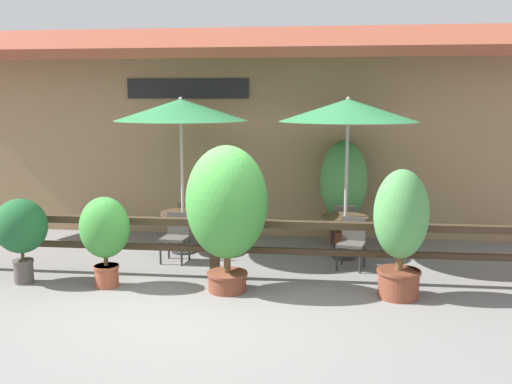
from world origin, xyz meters
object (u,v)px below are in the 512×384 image
(dining_table_near, at_px, (183,220))
(patio_umbrella_middle, at_px, (348,110))
(dining_table_middle, at_px, (345,225))
(potted_plant_broad_leaf, at_px, (227,206))
(chair_near_wallside, at_px, (189,220))
(potted_plant_small_flowering, at_px, (401,227))
(chair_middle_streetside, at_px, (352,240))
(potted_plant_tall_tropical, at_px, (344,184))
(chair_middle_wallside, at_px, (343,224))
(potted_plant_corner_fern, at_px, (21,229))
(patio_umbrella_near, at_px, (181,110))
(potted_plant_entrance_palm, at_px, (105,232))
(chair_near_streetside, at_px, (176,235))

(dining_table_near, xyz_separation_m, patio_umbrella_middle, (2.93, -0.05, 2.00))
(dining_table_middle, relative_size, potted_plant_broad_leaf, 0.38)
(chair_near_wallside, distance_m, potted_plant_small_flowering, 4.54)
(dining_table_near, height_order, chair_middle_streetside, chair_middle_streetside)
(chair_near_wallside, bearing_deg, potted_plant_tall_tropical, -178.03)
(chair_middle_wallside, distance_m, potted_plant_corner_fern, 5.59)
(patio_umbrella_near, relative_size, potted_plant_corner_fern, 2.16)
(dining_table_middle, relative_size, potted_plant_entrance_palm, 0.60)
(patio_umbrella_near, distance_m, patio_umbrella_middle, 2.93)
(chair_near_wallside, height_order, potted_plant_tall_tropical, potted_plant_tall_tropical)
(potted_plant_broad_leaf, bearing_deg, potted_plant_tall_tropical, 60.12)
(patio_umbrella_near, distance_m, dining_table_near, 2.00)
(chair_middle_streetside, bearing_deg, chair_middle_wallside, 108.16)
(potted_plant_entrance_palm, xyz_separation_m, potted_plant_small_flowering, (4.29, 0.03, 0.18))
(chair_near_streetside, xyz_separation_m, potted_plant_tall_tropical, (2.91, 1.63, 0.69))
(patio_umbrella_middle, bearing_deg, chair_near_streetside, -169.14)
(chair_middle_streetside, relative_size, potted_plant_small_flowering, 0.46)
(dining_table_near, bearing_deg, potted_plant_corner_fern, -134.49)
(chair_near_wallside, distance_m, dining_table_middle, 3.04)
(patio_umbrella_middle, distance_m, chair_middle_wallside, 2.21)
(patio_umbrella_middle, height_order, chair_middle_wallside, patio_umbrella_middle)
(patio_umbrella_middle, distance_m, potted_plant_entrance_palm, 4.49)
(patio_umbrella_near, xyz_separation_m, potted_plant_entrance_palm, (-0.67, -2.07, -1.75))
(chair_middle_wallside, bearing_deg, potted_plant_small_flowering, 99.17)
(potted_plant_small_flowering, bearing_deg, dining_table_near, 150.56)
(chair_near_streetside, distance_m, potted_plant_corner_fern, 2.50)
(dining_table_middle, distance_m, potted_plant_entrance_palm, 4.14)
(chair_near_wallside, bearing_deg, patio_umbrella_middle, 161.50)
(patio_umbrella_middle, bearing_deg, potted_plant_tall_tropical, 90.23)
(patio_umbrella_near, height_order, dining_table_middle, patio_umbrella_near)
(patio_umbrella_middle, bearing_deg, chair_near_wallside, 167.48)
(chair_middle_wallside, height_order, potted_plant_small_flowering, potted_plant_small_flowering)
(dining_table_near, height_order, potted_plant_small_flowering, potted_plant_small_flowering)
(chair_near_streetside, bearing_deg, dining_table_near, 98.26)
(chair_middle_wallside, distance_m, potted_plant_tall_tropical, 0.83)
(potted_plant_broad_leaf, bearing_deg, chair_near_wallside, 114.18)
(chair_near_streetside, xyz_separation_m, patio_umbrella_middle, (2.91, 0.56, 2.12))
(potted_plant_entrance_palm, relative_size, potted_plant_broad_leaf, 0.64)
(patio_umbrella_middle, distance_m, dining_table_middle, 2.00)
(dining_table_near, xyz_separation_m, potted_plant_tall_tropical, (2.93, 1.02, 0.56))
(chair_middle_streetside, bearing_deg, dining_table_middle, 112.18)
(chair_near_wallside, bearing_deg, potted_plant_small_flowering, 138.04)
(potted_plant_broad_leaf, bearing_deg, patio_umbrella_middle, 48.52)
(dining_table_middle, bearing_deg, dining_table_near, 179.03)
(dining_table_near, bearing_deg, potted_plant_broad_leaf, -60.49)
(chair_middle_wallside, bearing_deg, potted_plant_corner_fern, 22.18)
(dining_table_near, relative_size, chair_near_streetside, 0.97)
(potted_plant_small_flowering, distance_m, potted_plant_tall_tropical, 3.14)
(dining_table_middle, relative_size, potted_plant_corner_fern, 0.63)
(chair_near_wallside, distance_m, potted_plant_corner_fern, 3.32)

